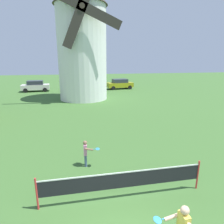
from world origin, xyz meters
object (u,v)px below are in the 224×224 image
at_px(tennis_net, 123,180).
at_px(parked_car_blue, 79,85).
at_px(parked_car_cream, 35,86).
at_px(player_far, 86,152).
at_px(windmill, 82,39).
at_px(parked_car_mustard, 120,84).

xyz_separation_m(tennis_net, parked_car_blue, (-0.76, 24.32, 0.12)).
relative_size(parked_car_cream, parked_car_blue, 0.87).
bearing_deg(tennis_net, parked_car_cream, 105.83).
xyz_separation_m(tennis_net, parked_car_cream, (-6.99, 24.64, 0.12)).
height_order(player_far, parked_car_cream, parked_car_cream).
bearing_deg(windmill, parked_car_mustard, 49.14).
bearing_deg(parked_car_cream, windmill, -46.13).
xyz_separation_m(parked_car_cream, parked_car_mustard, (12.63, 0.08, 0.00)).
height_order(player_far, parked_car_mustard, parked_car_mustard).
xyz_separation_m(player_far, parked_car_mustard, (6.73, 22.37, 0.14)).
bearing_deg(parked_car_blue, windmill, -86.61).
distance_m(tennis_net, parked_car_blue, 24.33).
bearing_deg(tennis_net, windmill, 91.20).
xyz_separation_m(windmill, parked_car_cream, (-6.61, 6.88, -5.94)).
distance_m(parked_car_cream, parked_car_mustard, 12.63).
relative_size(windmill, tennis_net, 2.38).
bearing_deg(player_far, windmill, 87.36).
height_order(tennis_net, parked_car_mustard, parked_car_mustard).
xyz_separation_m(parked_car_blue, parked_car_mustard, (6.41, 0.40, -0.00)).
xyz_separation_m(windmill, parked_car_blue, (-0.39, 6.56, -5.93)).
bearing_deg(player_far, tennis_net, -65.20).
bearing_deg(parked_car_cream, player_far, -75.17).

